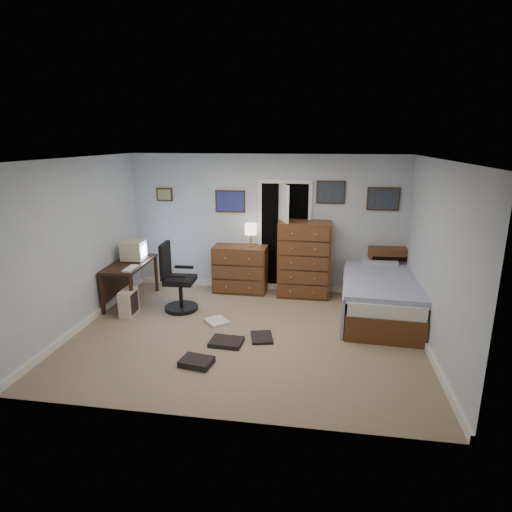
{
  "coord_description": "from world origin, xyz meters",
  "views": [
    {
      "loc": [
        1.02,
        -5.64,
        2.75
      ],
      "look_at": [
        0.09,
        0.3,
        1.1
      ],
      "focal_mm": 30.0,
      "sensor_mm": 36.0,
      "label": 1
    }
  ],
  "objects_px": {
    "bed": "(380,295)",
    "office_chair": "(177,285)",
    "low_dresser": "(240,269)",
    "tall_dresser": "(304,259)",
    "computer_desk": "(125,272)"
  },
  "relations": [
    {
      "from": "bed",
      "to": "office_chair",
      "type": "bearing_deg",
      "value": -171.76
    },
    {
      "from": "office_chair",
      "to": "bed",
      "type": "height_order",
      "value": "office_chair"
    },
    {
      "from": "office_chair",
      "to": "low_dresser",
      "type": "xyz_separation_m",
      "value": [
        0.86,
        1.05,
        -0.01
      ]
    },
    {
      "from": "office_chair",
      "to": "tall_dresser",
      "type": "xyz_separation_m",
      "value": [
        2.03,
        1.03,
        0.24
      ]
    },
    {
      "from": "office_chair",
      "to": "bed",
      "type": "relative_size",
      "value": 0.51
    },
    {
      "from": "tall_dresser",
      "to": "bed",
      "type": "xyz_separation_m",
      "value": [
        1.25,
        -0.74,
        -0.34
      ]
    },
    {
      "from": "low_dresser",
      "to": "tall_dresser",
      "type": "distance_m",
      "value": 1.19
    },
    {
      "from": "computer_desk",
      "to": "bed",
      "type": "distance_m",
      "value": 4.27
    },
    {
      "from": "office_chair",
      "to": "tall_dresser",
      "type": "bearing_deg",
      "value": 24.22
    },
    {
      "from": "computer_desk",
      "to": "bed",
      "type": "bearing_deg",
      "value": -1.5
    },
    {
      "from": "low_dresser",
      "to": "office_chair",
      "type": "bearing_deg",
      "value": -128.41
    },
    {
      "from": "low_dresser",
      "to": "bed",
      "type": "relative_size",
      "value": 0.43
    },
    {
      "from": "office_chair",
      "to": "tall_dresser",
      "type": "height_order",
      "value": "tall_dresser"
    },
    {
      "from": "computer_desk",
      "to": "office_chair",
      "type": "bearing_deg",
      "value": -14.65
    },
    {
      "from": "computer_desk",
      "to": "tall_dresser",
      "type": "height_order",
      "value": "tall_dresser"
    }
  ]
}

